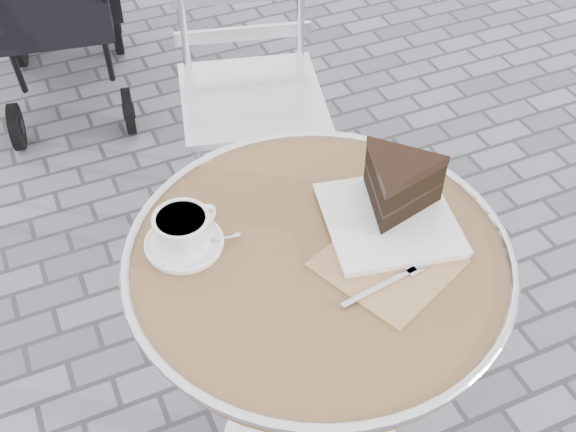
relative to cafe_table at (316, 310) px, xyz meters
name	(u,v)px	position (x,y,z in m)	size (l,w,h in m)	color
cafe_table	(316,310)	(0.00, 0.00, 0.00)	(0.72, 0.72, 0.74)	silver
cappuccino_set	(184,233)	(-0.21, 0.12, 0.20)	(0.17, 0.14, 0.07)	white
cake_plate_set	(396,192)	(0.17, 0.03, 0.22)	(0.34, 0.37, 0.13)	tan
bistro_chair	(247,53)	(0.22, 0.94, 0.00)	(0.50, 0.50, 0.91)	silver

